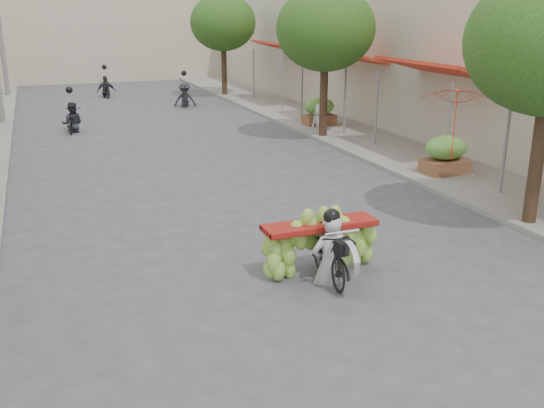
# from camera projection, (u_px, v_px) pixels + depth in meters

# --- Properties ---
(ground) EXTENTS (120.00, 120.00, 0.00)m
(ground) POSITION_uv_depth(u_px,v_px,m) (423.00, 383.00, 7.45)
(ground) COLOR #4D4C51
(ground) RESTS_ON ground
(sidewalk_right) EXTENTS (4.00, 60.00, 0.12)m
(sidewalk_right) POSITION_uv_depth(u_px,v_px,m) (349.00, 129.00, 23.17)
(sidewalk_right) COLOR gray
(sidewalk_right) RESTS_ON ground
(shophouse_row_right) EXTENTS (9.77, 40.00, 6.00)m
(shophouse_row_right) POSITION_uv_depth(u_px,v_px,m) (480.00, 49.00, 23.11)
(shophouse_row_right) COLOR #B9B29A
(shophouse_row_right) RESTS_ON ground
(far_building) EXTENTS (20.00, 6.00, 7.00)m
(far_building) POSITION_uv_depth(u_px,v_px,m) (93.00, 25.00, 40.12)
(far_building) COLOR #C2B199
(far_building) RESTS_ON ground
(street_tree_mid) EXTENTS (3.40, 3.40, 5.25)m
(street_tree_mid) POSITION_uv_depth(u_px,v_px,m) (325.00, 29.00, 20.59)
(street_tree_mid) COLOR #3A2719
(street_tree_mid) RESTS_ON ground
(street_tree_far) EXTENTS (3.40, 3.40, 5.25)m
(street_tree_far) POSITION_uv_depth(u_px,v_px,m) (223.00, 23.00, 31.25)
(street_tree_far) COLOR #3A2719
(street_tree_far) RESTS_ON ground
(produce_crate_mid) EXTENTS (1.20, 0.88, 1.16)m
(produce_crate_mid) POSITION_uv_depth(u_px,v_px,m) (446.00, 152.00, 16.48)
(produce_crate_mid) COLOR brown
(produce_crate_mid) RESTS_ON ground
(produce_crate_far) EXTENTS (1.20, 0.88, 1.16)m
(produce_crate_far) POSITION_uv_depth(u_px,v_px,m) (319.00, 109.00, 23.58)
(produce_crate_far) COLOR brown
(produce_crate_far) RESTS_ON ground
(banana_motorbike) EXTENTS (2.20, 1.82, 2.20)m
(banana_motorbike) POSITION_uv_depth(u_px,v_px,m) (325.00, 238.00, 10.20)
(banana_motorbike) COLOR black
(banana_motorbike) RESTS_ON ground
(market_umbrella) EXTENTS (2.18, 2.18, 1.90)m
(market_umbrella) POSITION_uv_depth(u_px,v_px,m) (460.00, 86.00, 15.34)
(market_umbrella) COLOR red
(market_umbrella) RESTS_ON ground
(pedestrian) EXTENTS (1.02, 0.84, 1.79)m
(pedestrian) POSITION_uv_depth(u_px,v_px,m) (319.00, 103.00, 23.19)
(pedestrian) COLOR silver
(pedestrian) RESTS_ON ground
(bg_motorbike_a) EXTENTS (0.88, 1.60, 1.95)m
(bg_motorbike_a) POSITION_uv_depth(u_px,v_px,m) (71.00, 112.00, 22.67)
(bg_motorbike_a) COLOR black
(bg_motorbike_a) RESTS_ON ground
(bg_motorbike_b) EXTENTS (1.15, 1.97, 1.95)m
(bg_motorbike_b) POSITION_uv_depth(u_px,v_px,m) (185.00, 89.00, 28.67)
(bg_motorbike_b) COLOR black
(bg_motorbike_b) RESTS_ON ground
(bg_motorbike_c) EXTENTS (0.98, 1.43, 1.95)m
(bg_motorbike_c) POSITION_uv_depth(u_px,v_px,m) (105.00, 81.00, 31.77)
(bg_motorbike_c) COLOR black
(bg_motorbike_c) RESTS_ON ground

